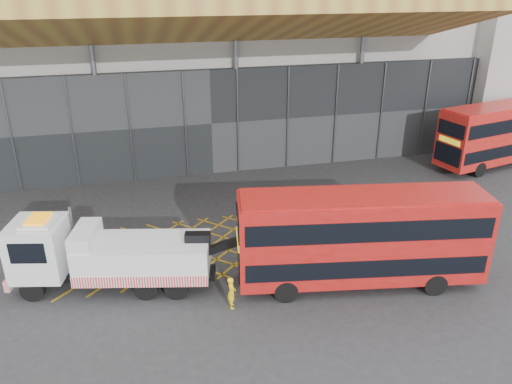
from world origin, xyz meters
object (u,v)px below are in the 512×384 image
object	(u,v)px
recovery_truck	(105,255)
bus_second	(506,131)
worker	(232,292)
bus_towed	(361,236)

from	to	relation	value
recovery_truck	bus_second	bearing A→B (deg)	31.55
bus_second	worker	world-z (taller)	bus_second
worker	recovery_truck	bearing A→B (deg)	65.03
bus_towed	bus_second	distance (m)	22.99
worker	bus_second	bearing A→B (deg)	-57.34
bus_towed	bus_second	bearing A→B (deg)	44.77
recovery_truck	worker	xyz separation A→B (m)	(5.64, -3.17, -1.01)
recovery_truck	bus_second	distance (m)	32.70
recovery_truck	bus_second	world-z (taller)	bus_second
bus_towed	bus_second	world-z (taller)	bus_second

